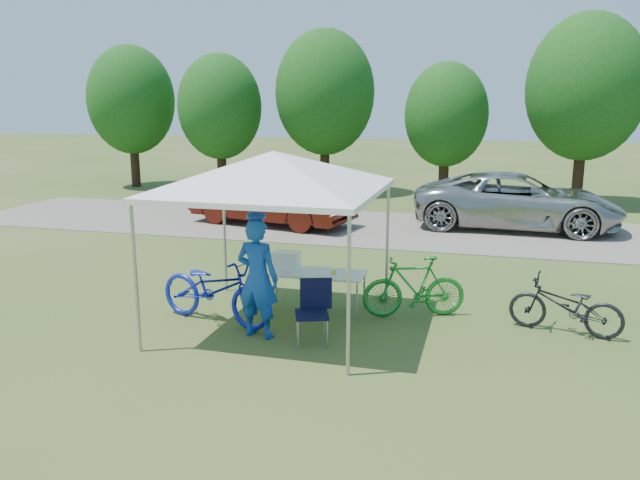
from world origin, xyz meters
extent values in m
plane|color=#2D5119|center=(0.00, 0.00, 0.00)|extent=(100.00, 100.00, 0.00)
cube|color=gray|center=(0.00, 8.00, 0.01)|extent=(24.00, 5.00, 0.02)
cylinder|color=#A5A5AA|center=(-1.50, -1.50, 1.05)|extent=(0.05, 0.05, 2.10)
cylinder|color=#A5A5AA|center=(1.50, -1.50, 1.05)|extent=(0.05, 0.05, 2.10)
cylinder|color=#A5A5AA|center=(-1.50, 1.50, 1.05)|extent=(0.05, 0.05, 2.10)
cylinder|color=#A5A5AA|center=(1.50, 1.50, 1.05)|extent=(0.05, 0.05, 2.10)
cube|color=white|center=(0.00, 0.00, 2.14)|extent=(3.15, 3.15, 0.08)
pyramid|color=white|center=(0.00, 0.00, 2.73)|extent=(4.53, 4.53, 0.55)
cylinder|color=#382314|center=(-11.00, 14.00, 0.94)|extent=(0.36, 0.36, 1.89)
ellipsoid|color=#144711|center=(-11.00, 14.00, 3.51)|extent=(3.46, 3.46, 4.32)
cylinder|color=#382314|center=(-7.00, 13.70, 0.88)|extent=(0.36, 0.36, 1.75)
ellipsoid|color=#144711|center=(-7.00, 13.70, 3.25)|extent=(3.20, 3.20, 4.00)
cylinder|color=#382314|center=(-3.00, 14.30, 1.01)|extent=(0.36, 0.36, 2.03)
ellipsoid|color=#144711|center=(-3.00, 14.30, 3.77)|extent=(3.71, 3.71, 4.64)
cylinder|color=#382314|center=(1.50, 14.10, 0.80)|extent=(0.36, 0.36, 1.61)
ellipsoid|color=#144711|center=(1.50, 14.10, 2.99)|extent=(2.94, 2.94, 3.68)
cylinder|color=#382314|center=(6.00, 13.80, 1.05)|extent=(0.36, 0.36, 2.10)
ellipsoid|color=#144711|center=(6.00, 13.80, 3.90)|extent=(3.84, 3.84, 4.80)
cube|color=white|center=(0.41, 0.80, 0.67)|extent=(1.66, 0.69, 0.04)
cylinder|color=#A5A5AA|center=(-0.38, 0.50, 0.32)|extent=(0.04, 0.04, 0.65)
cylinder|color=#A5A5AA|center=(1.19, 0.50, 0.32)|extent=(0.04, 0.04, 0.65)
cylinder|color=#A5A5AA|center=(-0.38, 1.09, 0.32)|extent=(0.04, 0.04, 0.65)
cylinder|color=#A5A5AA|center=(1.19, 1.09, 0.32)|extent=(0.04, 0.04, 0.65)
cube|color=black|center=(0.75, -0.58, 0.44)|extent=(0.60, 0.60, 0.04)
cube|color=black|center=(0.75, -0.35, 0.69)|extent=(0.45, 0.20, 0.47)
cylinder|color=#A5A5AA|center=(0.54, -0.79, 0.21)|extent=(0.02, 0.02, 0.42)
cylinder|color=#A5A5AA|center=(0.96, -0.79, 0.21)|extent=(0.02, 0.02, 0.42)
cylinder|color=#A5A5AA|center=(0.54, -0.37, 0.21)|extent=(0.02, 0.02, 0.42)
cylinder|color=#A5A5AA|center=(0.96, -0.37, 0.21)|extent=(0.02, 0.02, 0.42)
cube|color=white|center=(-0.08, 0.80, 0.82)|extent=(0.41, 0.28, 0.28)
cube|color=white|center=(-0.08, 0.80, 0.98)|extent=(0.43, 0.29, 0.04)
cylinder|color=yellow|center=(0.75, 0.75, 0.71)|extent=(0.08, 0.08, 0.06)
imported|color=#1443A5|center=(-0.09, -0.52, 0.90)|extent=(0.71, 0.52, 1.80)
imported|color=#1525BF|center=(-0.97, -0.12, 0.55)|extent=(2.21, 1.23, 1.10)
imported|color=#1B7D29|center=(2.03, 0.99, 0.50)|extent=(1.74, 1.01, 1.01)
imported|color=black|center=(4.33, 0.82, 0.43)|extent=(1.74, 0.93, 0.87)
imported|color=#A8A8A3|center=(3.88, 8.95, 0.78)|extent=(5.59, 2.74, 1.53)
imported|color=#48130C|center=(-2.83, 7.73, 0.80)|extent=(4.97, 2.58, 1.56)
camera|label=1|loc=(3.12, -8.78, 3.44)|focal=35.00mm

